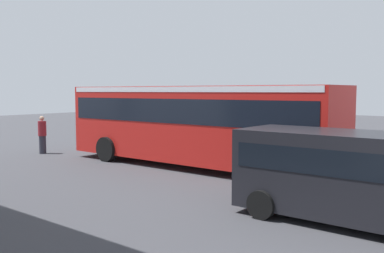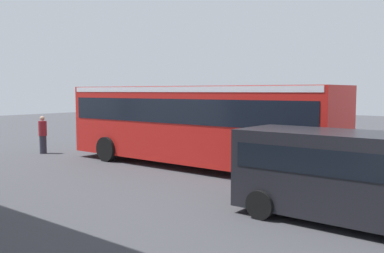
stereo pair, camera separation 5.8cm
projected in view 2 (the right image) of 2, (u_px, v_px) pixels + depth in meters
ground at (211, 168)px, 16.19m from camera, size 80.00×80.00×0.00m
city_bus at (194, 119)px, 16.39m from camera, size 11.54×2.85×3.15m
parked_van at (344, 171)px, 9.47m from camera, size 4.80×2.17×2.05m
pedestrian at (43, 135)px, 19.96m from camera, size 0.38×0.38×1.79m
traffic_sign at (137, 111)px, 22.57m from camera, size 0.08×0.60×2.80m
lane_dash_left at (342, 168)px, 16.13m from camera, size 2.00×0.20×0.01m
lane_dash_centre at (251, 158)px, 18.59m from camera, size 2.00×0.20×0.01m
lane_dash_right at (181, 150)px, 21.05m from camera, size 2.00×0.20×0.01m
lane_dash_rightmost at (126, 144)px, 23.50m from camera, size 2.00×0.20×0.01m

